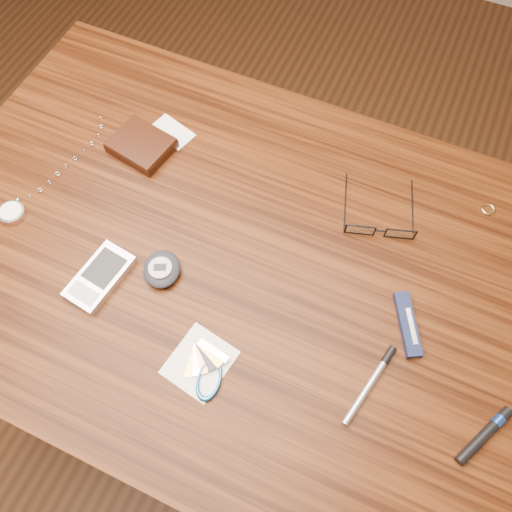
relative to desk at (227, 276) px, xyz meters
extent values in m
plane|color=#472814|center=(0.00, 0.00, -0.65)|extent=(3.80, 3.80, 0.00)
cube|color=#3A1B09|center=(0.00, 0.00, 0.08)|extent=(1.00, 0.70, 0.03)
cylinder|color=#4C2814|center=(-0.45, 0.30, -0.29)|extent=(0.05, 0.05, 0.71)
cylinder|color=#4C2814|center=(0.45, 0.30, -0.29)|extent=(0.05, 0.05, 0.71)
cube|color=black|center=(-0.21, 0.12, 0.11)|extent=(0.11, 0.10, 0.02)
cube|color=black|center=(-0.21, 0.12, 0.12)|extent=(0.11, 0.10, 0.00)
cube|color=white|center=(-0.19, 0.17, 0.10)|extent=(0.09, 0.06, 0.00)
cube|color=black|center=(0.18, 0.11, 0.11)|extent=(0.05, 0.02, 0.02)
cube|color=silver|center=(0.18, 0.11, 0.11)|extent=(0.04, 0.01, 0.02)
cylinder|color=black|center=(0.14, 0.16, 0.10)|extent=(0.04, 0.11, 0.00)
cube|color=black|center=(0.24, 0.13, 0.11)|extent=(0.05, 0.02, 0.02)
cube|color=silver|center=(0.24, 0.13, 0.11)|extent=(0.04, 0.01, 0.02)
cylinder|color=black|center=(0.25, 0.19, 0.10)|extent=(0.04, 0.11, 0.00)
cube|color=black|center=(0.21, 0.12, 0.12)|extent=(0.01, 0.01, 0.00)
torus|color=#F0E177|center=(0.36, 0.24, 0.10)|extent=(0.02, 0.02, 0.00)
cylinder|color=silver|center=(-0.34, -0.08, 0.11)|extent=(0.04, 0.04, 0.01)
cylinder|color=white|center=(-0.34, -0.08, 0.11)|extent=(0.03, 0.03, 0.00)
cylinder|color=silver|center=(-0.35, -0.06, 0.11)|extent=(0.01, 0.01, 0.01)
torus|color=silver|center=(-0.33, -0.04, 0.10)|extent=(0.01, 0.01, 0.01)
torus|color=silver|center=(-0.33, -0.03, 0.10)|extent=(0.01, 0.01, 0.00)
torus|color=silver|center=(-0.32, -0.01, 0.10)|extent=(0.01, 0.01, 0.01)
torus|color=silver|center=(-0.32, 0.01, 0.10)|extent=(0.01, 0.01, 0.00)
torus|color=silver|center=(-0.31, 0.03, 0.10)|extent=(0.01, 0.01, 0.01)
torus|color=silver|center=(-0.31, 0.05, 0.10)|extent=(0.01, 0.01, 0.00)
torus|color=silver|center=(-0.30, 0.07, 0.10)|extent=(0.01, 0.00, 0.01)
torus|color=silver|center=(-0.30, 0.09, 0.10)|extent=(0.01, 0.01, 0.00)
torus|color=silver|center=(-0.30, 0.11, 0.10)|extent=(0.01, 0.00, 0.01)
torus|color=silver|center=(-0.31, 0.13, 0.10)|extent=(0.01, 0.01, 0.00)
torus|color=silver|center=(-0.32, 0.15, 0.10)|extent=(0.01, 0.01, 0.01)
cube|color=silver|center=(-0.15, -0.12, 0.11)|extent=(0.07, 0.11, 0.01)
cube|color=black|center=(-0.15, -0.11, 0.12)|extent=(0.05, 0.06, 0.00)
cube|color=#A2A4AA|center=(-0.15, -0.16, 0.12)|extent=(0.05, 0.03, 0.00)
ellipsoid|color=#1F222A|center=(-0.07, -0.07, 0.11)|extent=(0.08, 0.08, 0.02)
cylinder|color=#A1A4A8|center=(-0.07, -0.08, 0.13)|extent=(0.04, 0.04, 0.00)
cube|color=black|center=(-0.07, -0.08, 0.13)|extent=(0.02, 0.02, 0.00)
cube|color=white|center=(0.05, -0.17, 0.10)|extent=(0.09, 0.10, 0.00)
torus|color=#1A5C9B|center=(0.07, -0.19, 0.11)|extent=(0.06, 0.06, 0.01)
cube|color=#A9953C|center=(0.04, -0.18, 0.10)|extent=(0.02, 0.05, 0.00)
cube|color=silver|center=(0.04, -0.17, 0.11)|extent=(0.03, 0.05, 0.00)
cube|color=#A36D3A|center=(0.05, -0.17, 0.11)|extent=(0.04, 0.04, 0.00)
cube|color=black|center=(0.05, -0.16, 0.11)|extent=(0.04, 0.04, 0.00)
cube|color=#A9953C|center=(0.05, -0.16, 0.11)|extent=(0.05, 0.03, 0.00)
cube|color=silver|center=(0.06, -0.15, 0.11)|extent=(0.05, 0.02, 0.00)
cube|color=black|center=(0.30, 0.00, 0.11)|extent=(0.07, 0.10, 0.01)
cube|color=silver|center=(0.30, -0.01, 0.11)|extent=(0.03, 0.05, 0.00)
cylinder|color=#B3B3B7|center=(0.27, -0.11, 0.11)|extent=(0.04, 0.13, 0.01)
cylinder|color=black|center=(0.28, -0.06, 0.11)|extent=(0.02, 0.03, 0.01)
cylinder|color=black|center=(0.43, -0.11, 0.11)|extent=(0.06, 0.10, 0.01)
cylinder|color=#1F4BB2|center=(0.44, -0.09, 0.11)|extent=(0.02, 0.02, 0.01)
camera|label=1|loc=(0.19, -0.31, 0.79)|focal=35.00mm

